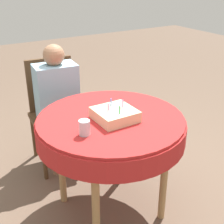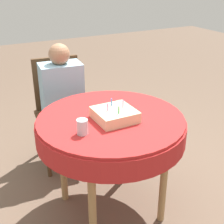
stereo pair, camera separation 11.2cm
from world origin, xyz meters
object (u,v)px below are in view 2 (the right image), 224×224
Objects in this scene: birthday_cake at (115,115)px; drinking_glass at (82,127)px; person at (63,96)px; chair at (61,108)px.

birthday_cake is 0.27m from drinking_glass.
person is 4.46× the size of birthday_cake.
drinking_glass is at bearing -95.07° from chair.
drinking_glass is at bearing -95.66° from person.
person is 0.82m from birthday_cake.
chair is 1.05m from drinking_glass.
chair reaches higher than birthday_cake.
chair is 0.96m from birthday_cake.
chair is 0.19m from person.
drinking_glass is (-0.26, -0.08, 0.01)m from birthday_cake.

